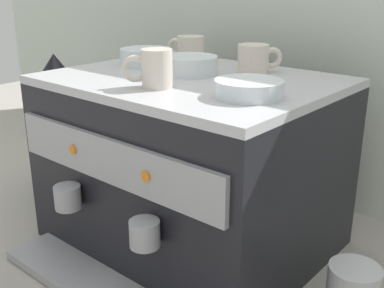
# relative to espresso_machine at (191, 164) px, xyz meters

# --- Properties ---
(ground_plane) EXTENTS (4.00, 4.00, 0.00)m
(ground_plane) POSITION_rel_espresso_machine_xyz_m (0.00, 0.01, -0.20)
(ground_plane) COLOR #9E998E
(tiled_backsplash_wall) EXTENTS (2.80, 0.03, 0.95)m
(tiled_backsplash_wall) POSITION_rel_espresso_machine_xyz_m (0.00, 0.41, 0.28)
(tiled_backsplash_wall) COLOR silver
(tiled_backsplash_wall) RESTS_ON ground_plane
(espresso_machine) EXTENTS (0.60, 0.58, 0.40)m
(espresso_machine) POSITION_rel_espresso_machine_xyz_m (0.00, 0.00, 0.00)
(espresso_machine) COLOR black
(espresso_machine) RESTS_ON ground_plane
(ceramic_cup_0) EXTENTS (0.08, 0.10, 0.06)m
(ceramic_cup_0) POSITION_rel_espresso_machine_xyz_m (0.08, 0.13, 0.23)
(ceramic_cup_0) COLOR beige
(ceramic_cup_0) RESTS_ON espresso_machine
(ceramic_cup_1) EXTENTS (0.10, 0.07, 0.06)m
(ceramic_cup_1) POSITION_rel_espresso_machine_xyz_m (-0.14, 0.16, 0.23)
(ceramic_cup_1) COLOR beige
(ceramic_cup_1) RESTS_ON espresso_machine
(ceramic_cup_2) EXTENTS (0.09, 0.08, 0.08)m
(ceramic_cup_2) POSITION_rel_espresso_machine_xyz_m (0.01, -0.12, 0.24)
(ceramic_cup_2) COLOR beige
(ceramic_cup_2) RESTS_ON espresso_machine
(ceramic_bowl_0) EXTENTS (0.13, 0.13, 0.04)m
(ceramic_bowl_0) POSITION_rel_espresso_machine_xyz_m (-0.03, 0.03, 0.22)
(ceramic_bowl_0) COLOR silver
(ceramic_bowl_0) RESTS_ON espresso_machine
(ceramic_bowl_1) EXTENTS (0.13, 0.13, 0.03)m
(ceramic_bowl_1) POSITION_rel_espresso_machine_xyz_m (0.20, -0.07, 0.22)
(ceramic_bowl_1) COLOR silver
(ceramic_bowl_1) RESTS_ON espresso_machine
(ceramic_bowl_2) EXTENTS (0.12, 0.12, 0.04)m
(ceramic_bowl_2) POSITION_rel_espresso_machine_xyz_m (-0.18, 0.04, 0.22)
(ceramic_bowl_2) COLOR silver
(ceramic_bowl_2) RESTS_ON espresso_machine
(coffee_grinder) EXTENTS (0.15, 0.15, 0.41)m
(coffee_grinder) POSITION_rel_espresso_machine_xyz_m (-0.48, -0.02, -0.00)
(coffee_grinder) COLOR #333338
(coffee_grinder) RESTS_ON ground_plane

